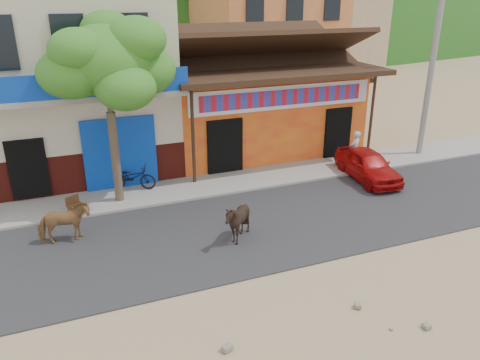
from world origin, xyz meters
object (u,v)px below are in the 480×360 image
object	(u,v)px
tree	(111,112)
scooter	(133,177)
cafe_chair_right	(75,198)
utility_pole	(433,58)
cow_dark	(237,221)
red_car	(368,165)
cow_tan	(64,223)
pedestrian	(355,149)

from	to	relation	value
tree	scooter	world-z (taller)	tree
tree	cafe_chair_right	xyz separation A→B (m)	(-1.40, -0.50, -2.51)
utility_pole	cafe_chair_right	xyz separation A→B (m)	(-14.20, -0.70, -3.51)
tree	scooter	bearing A→B (deg)	53.30
cow_dark	red_car	bearing A→B (deg)	109.92
cow_tan	pedestrian	bearing A→B (deg)	-81.63
red_car	pedestrian	distance (m)	1.10
utility_pole	cow_tan	bearing A→B (deg)	-170.71
cow_tan	cafe_chair_right	world-z (taller)	cow_tan
cow_dark	scooter	bearing A→B (deg)	-158.54
cow_dark	tree	bearing A→B (deg)	-147.97
pedestrian	cafe_chair_right	size ratio (longest dim) A/B	1.53
red_car	scooter	size ratio (longest dim) A/B	2.01
pedestrian	cow_tan	bearing A→B (deg)	-13.22
utility_pole	pedestrian	bearing A→B (deg)	-172.86
utility_pole	cow_tan	xyz separation A→B (m)	(-14.60, -2.39, -3.49)
utility_pole	cow_tan	distance (m)	15.20
scooter	pedestrian	xyz separation A→B (m)	(8.50, -1.07, 0.31)
pedestrian	cafe_chair_right	distance (m)	10.51
pedestrian	scooter	bearing A→B (deg)	-30.39
cow_dark	pedestrian	world-z (taller)	pedestrian
cafe_chair_right	cow_tan	bearing A→B (deg)	-133.48
tree	red_car	bearing A→B (deg)	-8.40
cow_tan	utility_pole	bearing A→B (deg)	-82.35
scooter	cafe_chair_right	bearing A→B (deg)	149.64
utility_pole	cafe_chair_right	distance (m)	14.64
cow_dark	utility_pole	bearing A→B (deg)	109.62
scooter	cafe_chair_right	xyz separation A→B (m)	(-2.00, -1.30, 0.05)
utility_pole	cow_dark	world-z (taller)	utility_pole
red_car	pedestrian	xyz separation A→B (m)	(0.12, 1.06, 0.26)
utility_pole	cow_tan	size ratio (longest dim) A/B	5.69
cow_dark	pedestrian	xyz separation A→B (m)	(6.39, 3.66, 0.21)
red_car	cafe_chair_right	bearing A→B (deg)	-179.31
red_car	scooter	bearing A→B (deg)	170.98
cow_dark	red_car	xyz separation A→B (m)	(6.26, 2.60, -0.05)
red_car	pedestrian	world-z (taller)	pedestrian
cow_tan	pedestrian	size ratio (longest dim) A/B	0.95
cow_dark	scooter	world-z (taller)	cow_dark
utility_pole	cafe_chair_right	size ratio (longest dim) A/B	8.21
cow_dark	scooter	distance (m)	5.18
utility_pole	red_car	world-z (taller)	utility_pole
red_car	pedestrian	bearing A→B (deg)	88.69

